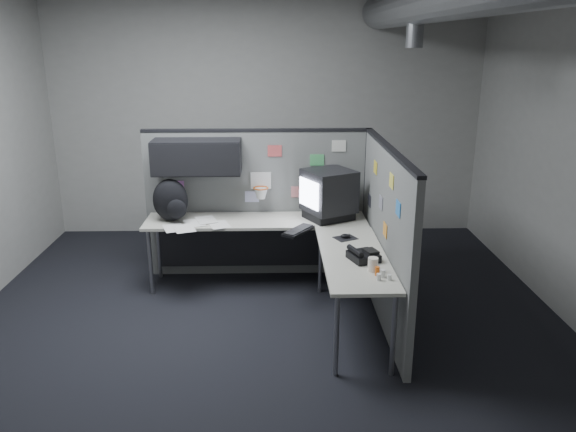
{
  "coord_description": "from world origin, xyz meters",
  "views": [
    {
      "loc": [
        0.09,
        -4.6,
        2.51
      ],
      "look_at": [
        0.22,
        0.35,
        0.96
      ],
      "focal_mm": 35.0,
      "sensor_mm": 36.0,
      "label": 1
    }
  ],
  "objects_px": {
    "monitor": "(329,194)",
    "phone": "(363,255)",
    "keyboard": "(298,231)",
    "desk": "(280,239)",
    "backpack": "(171,201)"
  },
  "relations": [
    {
      "from": "phone",
      "to": "desk",
      "type": "bearing_deg",
      "value": 117.47
    },
    {
      "from": "desk",
      "to": "backpack",
      "type": "bearing_deg",
      "value": 166.87
    },
    {
      "from": "monitor",
      "to": "phone",
      "type": "xyz_separation_m",
      "value": [
        0.18,
        -1.17,
        -0.23
      ]
    },
    {
      "from": "phone",
      "to": "backpack",
      "type": "height_order",
      "value": "backpack"
    },
    {
      "from": "backpack",
      "to": "phone",
      "type": "bearing_deg",
      "value": -45.93
    },
    {
      "from": "phone",
      "to": "backpack",
      "type": "relative_size",
      "value": 0.68
    },
    {
      "from": "desk",
      "to": "keyboard",
      "type": "xyz_separation_m",
      "value": [
        0.18,
        -0.14,
        0.13
      ]
    },
    {
      "from": "monitor",
      "to": "backpack",
      "type": "xyz_separation_m",
      "value": [
        -1.62,
        -0.03,
        -0.05
      ]
    },
    {
      "from": "keyboard",
      "to": "desk",
      "type": "bearing_deg",
      "value": 131.03
    },
    {
      "from": "keyboard",
      "to": "backpack",
      "type": "xyz_separation_m",
      "value": [
        -1.29,
        0.4,
        0.2
      ]
    },
    {
      "from": "backpack",
      "to": "monitor",
      "type": "bearing_deg",
      "value": -12.51
    },
    {
      "from": "desk",
      "to": "phone",
      "type": "xyz_separation_m",
      "value": [
        0.69,
        -0.88,
        0.16
      ]
    },
    {
      "from": "desk",
      "to": "keyboard",
      "type": "distance_m",
      "value": 0.26
    },
    {
      "from": "desk",
      "to": "backpack",
      "type": "distance_m",
      "value": 1.19
    },
    {
      "from": "monitor",
      "to": "backpack",
      "type": "relative_size",
      "value": 1.39
    }
  ]
}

